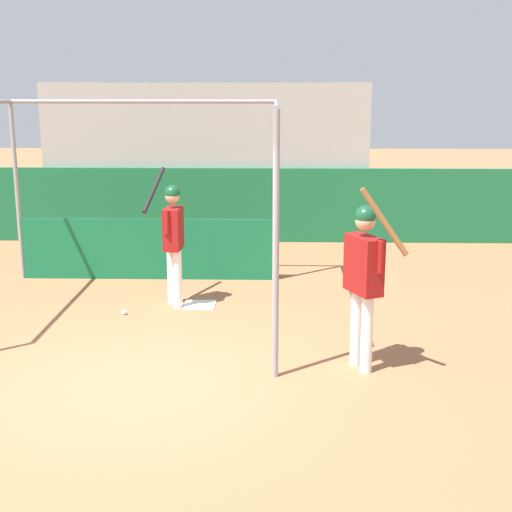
# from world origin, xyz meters

# --- Properties ---
(ground_plane) EXTENTS (60.00, 60.00, 0.00)m
(ground_plane) POSITION_xyz_m (0.00, 0.00, 0.00)
(ground_plane) COLOR #9E6642
(outfield_wall) EXTENTS (24.00, 0.12, 1.48)m
(outfield_wall) POSITION_xyz_m (0.00, 7.15, 0.74)
(outfield_wall) COLOR #196038
(outfield_wall) RESTS_ON ground
(bleacher_section) EXTENTS (6.50, 3.20, 3.16)m
(bleacher_section) POSITION_xyz_m (0.00, 8.81, 1.57)
(bleacher_section) COLOR #9E9E99
(bleacher_section) RESTS_ON ground
(batting_cage) EXTENTS (4.17, 4.04, 2.84)m
(batting_cage) POSITION_xyz_m (-0.65, 3.43, 1.22)
(batting_cage) COLOR gray
(batting_cage) RESTS_ON ground
(home_plate) EXTENTS (0.44, 0.44, 0.02)m
(home_plate) POSITION_xyz_m (0.33, 2.77, 0.01)
(home_plate) COLOR white
(home_plate) RESTS_ON ground
(player_batter) EXTENTS (0.54, 0.94, 1.90)m
(player_batter) POSITION_xyz_m (-0.03, 2.78, 1.04)
(player_batter) COLOR white
(player_batter) RESTS_ON ground
(player_waiting) EXTENTS (0.61, 0.66, 2.06)m
(player_waiting) POSITION_xyz_m (2.35, 0.48, 1.11)
(player_waiting) COLOR white
(player_waiting) RESTS_ON ground
(baseball) EXTENTS (0.07, 0.07, 0.07)m
(baseball) POSITION_xyz_m (-0.65, 2.32, 0.04)
(baseball) COLOR white
(baseball) RESTS_ON ground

